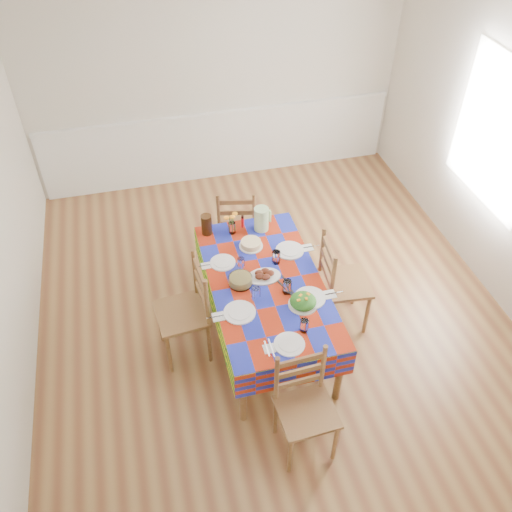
{
  "coord_description": "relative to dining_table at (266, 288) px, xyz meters",
  "views": [
    {
      "loc": [
        -1.05,
        -3.52,
        4.02
      ],
      "look_at": [
        -0.2,
        -0.18,
        0.91
      ],
      "focal_mm": 38.0,
      "sensor_mm": 36.0,
      "label": 1
    }
  ],
  "objects": [
    {
      "name": "room",
      "position": [
        0.14,
        0.29,
        0.72
      ],
      "size": [
        4.58,
        5.08,
        2.78
      ],
      "color": "brown",
      "rests_on": "ground"
    },
    {
      "name": "wainscot",
      "position": [
        0.14,
        2.78,
        -0.14
      ],
      "size": [
        4.41,
        0.06,
        0.92
      ],
      "color": "white",
      "rests_on": "room"
    },
    {
      "name": "window_right",
      "position": [
        2.37,
        0.59,
        0.87
      ],
      "size": [
        0.0,
        1.4,
        1.4
      ],
      "primitive_type": "plane",
      "rotation": [
        0.0,
        -1.57,
        0.0
      ],
      "color": "white",
      "rests_on": "room"
    },
    {
      "name": "dining_table",
      "position": [
        0.0,
        0.0,
        0.0
      ],
      "size": [
        0.97,
        1.81,
        0.7
      ],
      "color": "brown",
      "rests_on": "room"
    },
    {
      "name": "setting_near_head",
      "position": [
        0.04,
        -0.68,
        0.1
      ],
      "size": [
        0.4,
        0.26,
        0.12
      ],
      "color": "white",
      "rests_on": "dining_table"
    },
    {
      "name": "setting_left_near",
      "position": [
        -0.25,
        -0.26,
        0.11
      ],
      "size": [
        0.49,
        0.29,
        0.13
      ],
      "rotation": [
        0.0,
        0.0,
        1.57
      ],
      "color": "white",
      "rests_on": "dining_table"
    },
    {
      "name": "setting_left_far",
      "position": [
        -0.27,
        0.29,
        0.1
      ],
      "size": [
        0.42,
        0.25,
        0.11
      ],
      "rotation": [
        0.0,
        0.0,
        1.57
      ],
      "color": "white",
      "rests_on": "dining_table"
    },
    {
      "name": "setting_right_near",
      "position": [
        0.25,
        -0.24,
        0.11
      ],
      "size": [
        0.5,
        0.29,
        0.13
      ],
      "rotation": [
        0.0,
        0.0,
        -1.57
      ],
      "color": "white",
      "rests_on": "dining_table"
    },
    {
      "name": "setting_right_far",
      "position": [
        0.26,
        0.29,
        0.1
      ],
      "size": [
        0.49,
        0.28,
        0.13
      ],
      "rotation": [
        0.0,
        0.0,
        -1.57
      ],
      "color": "white",
      "rests_on": "dining_table"
    },
    {
      "name": "meat_platter",
      "position": [
        -0.0,
        0.06,
        0.1
      ],
      "size": [
        0.3,
        0.21,
        0.06
      ],
      "color": "white",
      "rests_on": "dining_table"
    },
    {
      "name": "salad_platter",
      "position": [
        0.23,
        -0.34,
        0.12
      ],
      "size": [
        0.25,
        0.25,
        0.1
      ],
      "color": "white",
      "rests_on": "dining_table"
    },
    {
      "name": "pasta_bowl",
      "position": [
        -0.22,
        0.03,
        0.11
      ],
      "size": [
        0.21,
        0.21,
        0.07
      ],
      "color": "white",
      "rests_on": "dining_table"
    },
    {
      "name": "cake",
      "position": [
        -0.01,
        0.49,
        0.11
      ],
      "size": [
        0.22,
        0.22,
        0.06
      ],
      "color": "white",
      "rests_on": "dining_table"
    },
    {
      "name": "serving_utensils",
      "position": [
        0.15,
        -0.1,
        0.08
      ],
      "size": [
        0.12,
        0.27,
        0.01
      ],
      "color": "black",
      "rests_on": "dining_table"
    },
    {
      "name": "flower_vase",
      "position": [
        -0.14,
        0.73,
        0.17
      ],
      "size": [
        0.14,
        0.12,
        0.23
      ],
      "color": "white",
      "rests_on": "dining_table"
    },
    {
      "name": "hot_sauce",
      "position": [
        -0.02,
        0.79,
        0.14
      ],
      "size": [
        0.03,
        0.03,
        0.13
      ],
      "primitive_type": "cylinder",
      "color": "red",
      "rests_on": "dining_table"
    },
    {
      "name": "green_pitcher",
      "position": [
        0.14,
        0.72,
        0.2
      ],
      "size": [
        0.14,
        0.14,
        0.24
      ],
      "primitive_type": "cylinder",
      "color": "#BBE9A4",
      "rests_on": "dining_table"
    },
    {
      "name": "tea_pitcher",
      "position": [
        -0.38,
        0.78,
        0.18
      ],
      "size": [
        0.1,
        0.1,
        0.21
      ],
      "primitive_type": "cylinder",
      "color": "black",
      "rests_on": "dining_table"
    },
    {
      "name": "name_card",
      "position": [
        0.01,
        -0.89,
        0.08
      ],
      "size": [
        0.07,
        0.02,
        0.02
      ],
      "primitive_type": "cube",
      "color": "white",
      "rests_on": "dining_table"
    },
    {
      "name": "chair_near",
      "position": [
        -0.0,
        -1.13,
        -0.15
      ],
      "size": [
        0.44,
        0.42,
        0.96
      ],
      "rotation": [
        0.0,
        0.0,
        0.05
      ],
      "color": "brown",
      "rests_on": "room"
    },
    {
      "name": "chair_far",
      "position": [
        -0.01,
        1.13,
        -0.16
      ],
      "size": [
        0.49,
        0.47,
        0.94
      ],
      "rotation": [
        0.0,
        0.0,
        2.93
      ],
      "color": "brown",
      "rests_on": "room"
    },
    {
      "name": "chair_left",
      "position": [
        -0.71,
        0.0,
        -0.13
      ],
      "size": [
        0.47,
        0.49,
        1.02
      ],
      "rotation": [
        0.0,
        0.0,
        -1.48
      ],
      "color": "brown",
      "rests_on": "room"
    },
    {
      "name": "chair_right",
      "position": [
        0.71,
        0.0,
        -0.13
      ],
      "size": [
        0.47,
        0.49,
        1.02
      ],
      "rotation": [
        0.0,
        0.0,
        1.47
      ],
      "color": "brown",
      "rests_on": "room"
    }
  ]
}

